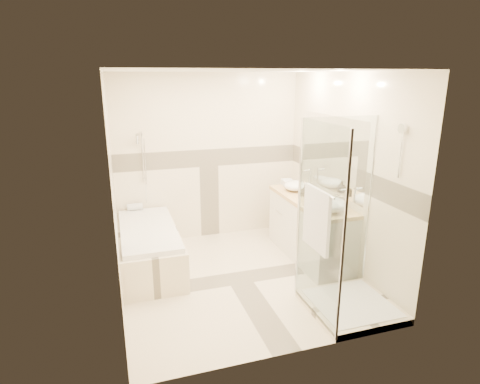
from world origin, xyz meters
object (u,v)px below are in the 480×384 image
object	(u,v)px
bathtub	(149,245)
shower_enclosure	(340,266)
amenity_bottle_a	(312,195)
vessel_sink_near	(296,186)
amenity_bottle_b	(305,190)
vessel_sink_far	(330,204)
vanity	(310,228)

from	to	relation	value
bathtub	shower_enclosure	world-z (taller)	shower_enclosure
bathtub	shower_enclosure	size ratio (longest dim) A/B	0.83
bathtub	amenity_bottle_a	xyz separation A→B (m)	(2.13, -0.40, 0.62)
vessel_sink_near	bathtub	bearing A→B (deg)	-177.66
bathtub	shower_enclosure	xyz separation A→B (m)	(1.86, -1.62, 0.20)
amenity_bottle_a	amenity_bottle_b	xyz separation A→B (m)	(0.00, 0.19, 0.01)
shower_enclosure	vessel_sink_far	distance (m)	0.90
vessel_sink_near	amenity_bottle_b	distance (m)	0.29
bathtub	vanity	bearing A→B (deg)	-9.25
bathtub	vessel_sink_far	distance (m)	2.39
shower_enclosure	amenity_bottle_b	size ratio (longest dim) A/B	12.08
amenity_bottle_b	amenity_bottle_a	bearing A→B (deg)	-90.00
amenity_bottle_a	amenity_bottle_b	size ratio (longest dim) A/B	0.87
vessel_sink_far	bathtub	bearing A→B (deg)	157.72
vanity	amenity_bottle_a	size ratio (longest dim) A/B	10.97
bathtub	vanity	world-z (taller)	vanity
bathtub	shower_enclosure	distance (m)	2.47
shower_enclosure	bathtub	bearing A→B (deg)	138.90
shower_enclosure	amenity_bottle_b	world-z (taller)	shower_enclosure
shower_enclosure	amenity_bottle_a	size ratio (longest dim) A/B	13.81
vessel_sink_far	vanity	bearing A→B (deg)	87.81
vessel_sink_near	amenity_bottle_b	size ratio (longest dim) A/B	2.09
vessel_sink_far	shower_enclosure	bearing A→B (deg)	-110.04
vessel_sink_far	amenity_bottle_a	bearing A→B (deg)	90.00
bathtub	amenity_bottle_a	world-z (taller)	amenity_bottle_a
vanity	vessel_sink_far	xyz separation A→B (m)	(-0.02, -0.52, 0.51)
vessel_sink_near	vanity	bearing A→B (deg)	-87.38
bathtub	vessel_sink_near	distance (m)	2.22
vanity	shower_enclosure	bearing A→B (deg)	-102.97
shower_enclosure	amenity_bottle_a	world-z (taller)	shower_enclosure
vessel_sink_near	amenity_bottle_b	bearing A→B (deg)	-90.00
shower_enclosure	amenity_bottle_b	distance (m)	1.50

